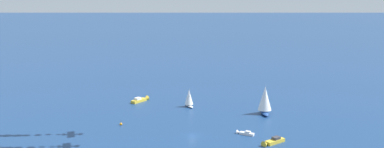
{
  "coord_description": "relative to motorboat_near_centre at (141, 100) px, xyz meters",
  "views": [
    {
      "loc": [
        105.03,
        112.39,
        53.53
      ],
      "look_at": [
        0.11,
        -0.09,
        23.42
      ],
      "focal_mm": 40.71,
      "sensor_mm": 36.0,
      "label": 1
    }
  ],
  "objects": [
    {
      "name": "ground_plane",
      "position": [
        16.11,
        53.9,
        -0.81
      ],
      "size": [
        2000.0,
        2000.0,
        0.0
      ],
      "primitive_type": "plane",
      "color": "navy"
    },
    {
      "name": "motorboat_far_stbd",
      "position": [
        0.7,
        66.01,
        -0.28
      ],
      "size": [
        3.83,
        6.91,
        1.95
      ],
      "color": "white",
      "rests_on": "ground_plane"
    },
    {
      "name": "sailboat_offshore",
      "position": [
        -26.7,
        54.19,
        5.43
      ],
      "size": [
        9.4,
        9.77,
        13.67
      ],
      "color": "#23478C",
      "rests_on": "ground_plane"
    },
    {
      "name": "motorboat_near_centre",
      "position": [
        0.0,
        0.0,
        0.0
      ],
      "size": [
        10.67,
        4.57,
        3.01
      ],
      "color": "gold",
      "rests_on": "ground_plane"
    },
    {
      "name": "marker_buoy",
      "position": [
        28.07,
        24.73,
        -0.42
      ],
      "size": [
        1.1,
        1.1,
        2.1
      ],
      "color": "orange",
      "rests_on": "ground_plane"
    },
    {
      "name": "motorboat_ahead",
      "position": [
        1.25,
        79.22,
        -0.05
      ],
      "size": [
        9.9,
        3.48,
        2.81
      ],
      "color": "gold",
      "rests_on": "ground_plane"
    },
    {
      "name": "sailboat_inshore",
      "position": [
        -10.57,
        23.06,
        3.34
      ],
      "size": [
        4.92,
        7.3,
        9.09
      ],
      "color": "white",
      "rests_on": "ground_plane"
    }
  ]
}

